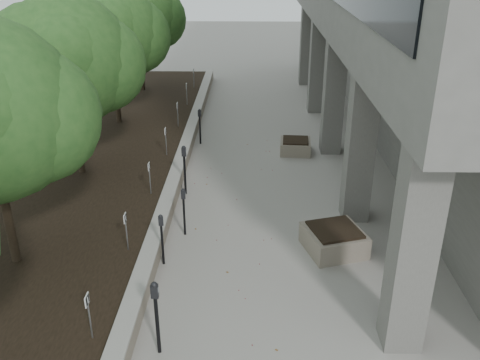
# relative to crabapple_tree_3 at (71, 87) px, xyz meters

# --- Properties ---
(retaining_wall) EXTENTS (0.39, 26.00, 0.50)m
(retaining_wall) POSITION_rel_crabapple_tree_3_xyz_m (2.97, 1.00, -2.87)
(retaining_wall) COLOR gray
(retaining_wall) RESTS_ON ground
(planting_bed) EXTENTS (7.00, 26.00, 0.40)m
(planting_bed) POSITION_rel_crabapple_tree_3_xyz_m (-0.70, 1.00, -2.92)
(planting_bed) COLOR black
(planting_bed) RESTS_ON ground
(crabapple_tree_3) EXTENTS (4.60, 4.00, 5.44)m
(crabapple_tree_3) POSITION_rel_crabapple_tree_3_xyz_m (0.00, 0.00, 0.00)
(crabapple_tree_3) COLOR #25501E
(crabapple_tree_3) RESTS_ON planting_bed
(crabapple_tree_4) EXTENTS (4.60, 4.00, 5.44)m
(crabapple_tree_4) POSITION_rel_crabapple_tree_3_xyz_m (0.00, 5.00, 0.00)
(crabapple_tree_4) COLOR #25501E
(crabapple_tree_4) RESTS_ON planting_bed
(crabapple_tree_5) EXTENTS (4.60, 4.00, 5.44)m
(crabapple_tree_5) POSITION_rel_crabapple_tree_3_xyz_m (0.00, 10.00, 0.00)
(crabapple_tree_5) COLOR #25501E
(crabapple_tree_5) RESTS_ON planting_bed
(parking_sign_2) EXTENTS (0.04, 0.22, 0.96)m
(parking_sign_2) POSITION_rel_crabapple_tree_3_xyz_m (2.45, -7.50, -2.24)
(parking_sign_2) COLOR black
(parking_sign_2) RESTS_ON planting_bed
(parking_sign_3) EXTENTS (0.04, 0.22, 0.96)m
(parking_sign_3) POSITION_rel_crabapple_tree_3_xyz_m (2.45, -4.50, -2.24)
(parking_sign_3) COLOR black
(parking_sign_3) RESTS_ON planting_bed
(parking_sign_4) EXTENTS (0.04, 0.22, 0.96)m
(parking_sign_4) POSITION_rel_crabapple_tree_3_xyz_m (2.45, -1.50, -2.24)
(parking_sign_4) COLOR black
(parking_sign_4) RESTS_ON planting_bed
(parking_sign_5) EXTENTS (0.04, 0.22, 0.96)m
(parking_sign_5) POSITION_rel_crabapple_tree_3_xyz_m (2.45, 1.50, -2.24)
(parking_sign_5) COLOR black
(parking_sign_5) RESTS_ON planting_bed
(parking_sign_6) EXTENTS (0.04, 0.22, 0.96)m
(parking_sign_6) POSITION_rel_crabapple_tree_3_xyz_m (2.45, 4.50, -2.24)
(parking_sign_6) COLOR black
(parking_sign_6) RESTS_ON planting_bed
(parking_sign_7) EXTENTS (0.04, 0.22, 0.96)m
(parking_sign_7) POSITION_rel_crabapple_tree_3_xyz_m (2.45, 7.50, -2.24)
(parking_sign_7) COLOR black
(parking_sign_7) RESTS_ON planting_bed
(parking_sign_8) EXTENTS (0.04, 0.22, 0.96)m
(parking_sign_8) POSITION_rel_crabapple_tree_3_xyz_m (2.45, 10.50, -2.24)
(parking_sign_8) COLOR black
(parking_sign_8) RESTS_ON planting_bed
(parking_meter_1) EXTENTS (0.16, 0.11, 1.59)m
(parking_meter_1) POSITION_rel_crabapple_tree_3_xyz_m (3.64, -7.41, -2.33)
(parking_meter_1) COLOR black
(parking_meter_1) RESTS_ON ground
(parking_meter_2) EXTENTS (0.15, 0.11, 1.33)m
(parking_meter_2) POSITION_rel_crabapple_tree_3_xyz_m (3.61, -3.09, -2.45)
(parking_meter_2) COLOR black
(parking_meter_2) RESTS_ON ground
(parking_meter_3) EXTENTS (0.15, 0.12, 1.33)m
(parking_meter_3) POSITION_rel_crabapple_tree_3_xyz_m (3.26, -4.47, -2.45)
(parking_meter_3) COLOR black
(parking_meter_3) RESTS_ON ground
(parking_meter_4) EXTENTS (0.16, 0.12, 1.57)m
(parking_meter_4) POSITION_rel_crabapple_tree_3_xyz_m (3.34, -0.67, -2.34)
(parking_meter_4) COLOR black
(parking_meter_4) RESTS_ON ground
(parking_meter_5) EXTENTS (0.15, 0.11, 1.37)m
(parking_meter_5) POSITION_rel_crabapple_tree_3_xyz_m (3.39, 3.64, -2.43)
(parking_meter_5) COLOR black
(parking_meter_5) RESTS_ON ground
(planter_front) EXTENTS (1.66, 1.66, 0.62)m
(planter_front) POSITION_rel_crabapple_tree_3_xyz_m (7.40, -3.77, -2.81)
(planter_front) COLOR gray
(planter_front) RESTS_ON ground
(planter_back) EXTENTS (1.16, 1.16, 0.51)m
(planter_back) POSITION_rel_crabapple_tree_3_xyz_m (6.93, 2.83, -2.87)
(planter_back) COLOR gray
(planter_back) RESTS_ON ground
(berry_scatter) EXTENTS (3.30, 14.10, 0.02)m
(berry_scatter) POSITION_rel_crabapple_tree_3_xyz_m (4.70, -3.00, -3.11)
(berry_scatter) COLOR maroon
(berry_scatter) RESTS_ON ground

